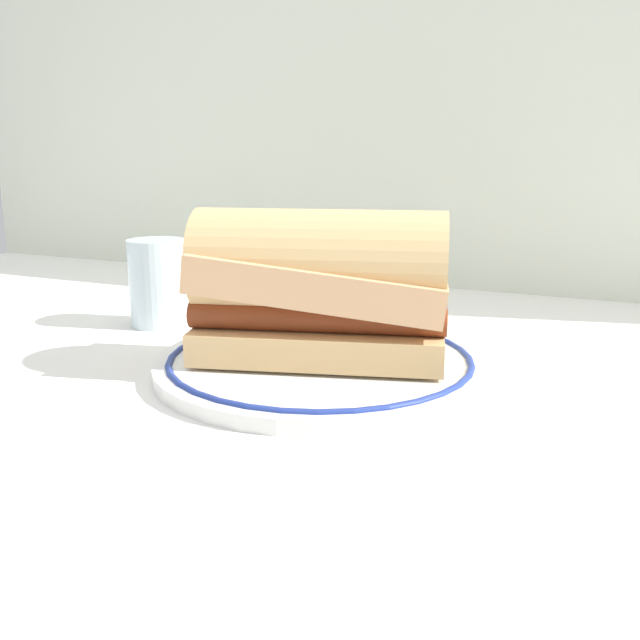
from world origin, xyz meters
TOP-DOWN VIEW (x-y plane):
  - ground_plane at (0.00, 0.00)m, footprint 1.50×1.50m
  - wall_back at (0.00, 0.41)m, footprint 1.50×0.02m
  - plate at (0.01, 0.01)m, footprint 0.28×0.28m
  - sausage_sandwich at (0.01, 0.01)m, footprint 0.22×0.15m
  - drinking_glass at (-0.21, 0.09)m, footprint 0.06×0.06m

SIDE VIEW (x-z plane):
  - ground_plane at x=0.00m, z-range 0.00..0.00m
  - plate at x=0.01m, z-range 0.00..0.02m
  - drinking_glass at x=-0.21m, z-range -0.01..0.08m
  - sausage_sandwich at x=0.01m, z-range 0.01..0.13m
  - wall_back at x=0.00m, z-range 0.00..0.60m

